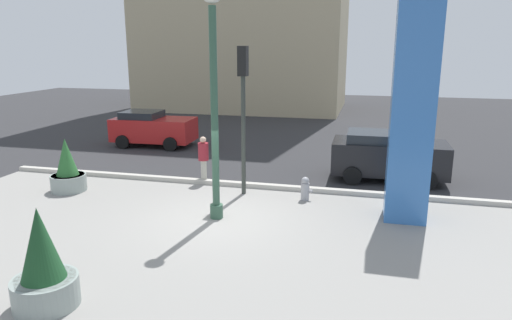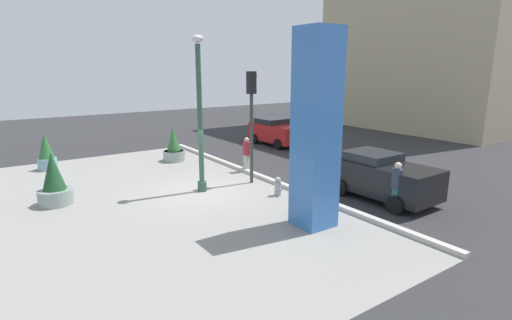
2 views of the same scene
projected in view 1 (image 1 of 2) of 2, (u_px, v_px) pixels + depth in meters
name	position (u px, v px, depth m)	size (l,w,h in m)	color
ground_plane	(253.00, 180.00, 16.73)	(60.00, 60.00, 0.00)	#2D2D30
plaza_pavement	(191.00, 249.00, 11.08)	(18.00, 10.00, 0.02)	gray
curb_strip	(247.00, 185.00, 15.89)	(18.00, 0.24, 0.16)	#B7B2A8
lamp_post	(214.00, 114.00, 12.38)	(0.44, 0.44, 6.01)	#335642
art_pillar_blue	(412.00, 112.00, 12.37)	(1.10, 1.10, 5.98)	#3870BC
potted_plant_by_pillar	(43.00, 268.00, 8.51)	(1.19, 1.19, 1.94)	gray
potted_plant_curbside	(68.00, 171.00, 15.35)	(1.14, 1.14, 1.77)	gray
fire_hydrant	(305.00, 189.00, 14.50)	(0.36, 0.26, 0.75)	#99999E
traffic_light_corner	(243.00, 96.00, 14.45)	(0.28, 0.42, 4.68)	#333833
car_curb_west	(153.00, 128.00, 22.20)	(3.86, 2.15, 1.65)	red
car_intersection	(387.00, 156.00, 16.60)	(3.97, 2.14, 1.72)	black
pedestrian_crossing	(203.00, 157.00, 16.20)	(0.46, 0.46, 1.65)	#B2AD9E
pedestrian_on_sidewalk	(426.00, 160.00, 15.52)	(0.46, 0.46, 1.77)	#236656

